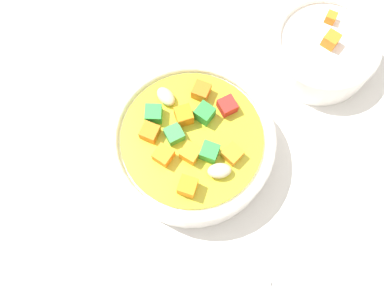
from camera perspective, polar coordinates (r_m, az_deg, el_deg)
The scene contains 4 objects.
ground_plane at distance 48.73cm, azimuth 0.00°, elevation -1.35°, with size 140.00×140.00×2.00cm, color silver.
soup_bowl_main at distance 44.99cm, azimuth -0.01°, elevation 0.10°, with size 17.90×17.90×6.69cm.
spoon at distance 46.01cm, azimuth 11.40°, elevation -18.31°, with size 4.72×19.19×0.88cm.
side_bowl_small at distance 52.85cm, azimuth 17.73°, elevation 12.43°, with size 12.85×12.85×5.65cm.
Camera 1 is at (-14.14, -1.13, 45.62)cm, focal length 38.32 mm.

